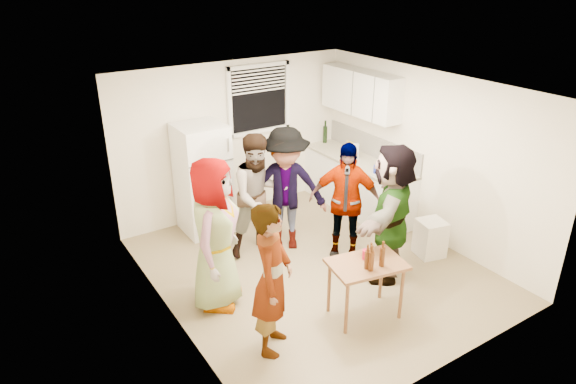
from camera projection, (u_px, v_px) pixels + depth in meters
room at (314, 269)px, 7.05m from camera, size 4.00×4.50×2.50m
window at (259, 99)px, 8.21m from camera, size 1.12×0.10×1.06m
refrigerator at (203, 179)px, 7.77m from camera, size 0.70×0.70×1.70m
counter_lower at (357, 186)px, 8.60m from camera, size 0.60×2.20×0.86m
countertop at (359, 160)px, 8.42m from camera, size 0.64×2.22×0.04m
backsplash at (373, 146)px, 8.48m from camera, size 0.03×2.20×0.36m
upper_cabinets at (361, 92)px, 8.20m from camera, size 0.34×1.60×0.70m
kettle at (352, 158)px, 8.47m from camera, size 0.27×0.25×0.19m
paper_towel at (355, 158)px, 8.45m from camera, size 0.11×0.11×0.25m
wine_bottle at (325, 142)px, 9.20m from camera, size 0.08×0.08×0.30m
beer_bottle_counter at (382, 173)px, 7.84m from camera, size 0.06×0.06×0.22m
blue_cup at (376, 173)px, 7.86m from camera, size 0.09×0.09×0.12m
picture_frame at (350, 145)px, 8.86m from camera, size 0.02×0.16×0.14m
trash_bin at (430, 239)px, 7.30m from camera, size 0.44×0.44×0.53m
serving_table at (363, 314)px, 6.14m from camera, size 0.94×0.71×0.72m
beer_bottle_table at (366, 268)px, 5.74m from camera, size 0.06×0.06×0.22m
red_cup at (366, 259)px, 5.92m from camera, size 0.09×0.09×0.12m
guest_grey at (219, 301)px, 6.37m from camera, size 2.03×1.94×0.60m
guest_stripe at (273, 345)px, 5.64m from camera, size 1.68×1.63×0.41m
guest_back_left at (261, 251)px, 7.47m from camera, size 1.02×1.85×0.68m
guest_back_right at (286, 246)px, 7.63m from camera, size 1.93×2.17×0.68m
guest_black at (342, 254)px, 7.40m from camera, size 1.89×1.92×0.41m
guest_orange at (386, 273)px, 6.95m from camera, size 2.47×2.50×0.55m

